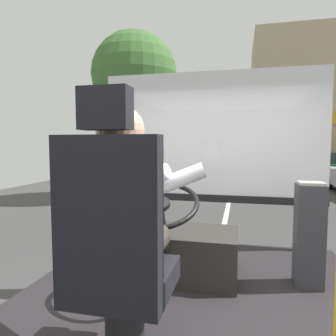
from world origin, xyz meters
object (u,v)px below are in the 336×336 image
bus_driver (125,207)px  parked_car_black (318,162)px  fare_box (309,234)px  steering_console (172,250)px  driver_seat (117,257)px

bus_driver → parked_car_black: bearing=74.8°
fare_box → parked_car_black: fare_box is taller
steering_console → fare_box: steering_console is taller
driver_seat → steering_console: (0.00, 1.18, -0.37)m
steering_console → parked_car_black: 19.52m
driver_seat → bus_driver: bearing=90.0°
bus_driver → fare_box: bearing=46.3°
steering_console → parked_car_black: size_ratio=0.26×
driver_seat → bus_driver: driver_seat is taller
driver_seat → bus_driver: 0.25m
bus_driver → fare_box: (1.10, 1.15, -0.40)m
steering_console → fare_box: 1.12m
driver_seat → parked_car_black: (5.39, 19.94, -0.65)m
driver_seat → fare_box: (1.10, 1.26, -0.18)m
bus_driver → fare_box: bus_driver is taller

